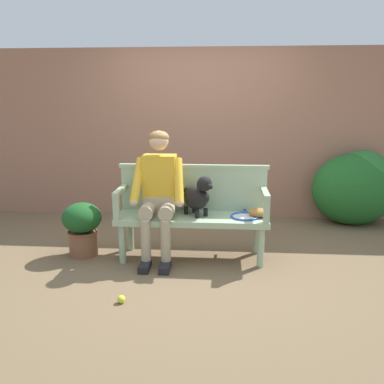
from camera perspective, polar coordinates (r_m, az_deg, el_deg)
name	(u,v)px	position (r m, az deg, el deg)	size (l,w,h in m)	color
ground_plane	(192,258)	(4.38, 0.00, -9.19)	(40.00, 40.00, 0.00)	brown
brick_garden_fence	(201,134)	(5.82, 1.28, 8.15)	(8.00, 0.30, 2.32)	#936651
hedge_bush_far_right	(354,189)	(5.79, 21.81, 0.36)	(1.10, 0.71, 0.96)	#1E5B23
hedge_bush_far_left	(361,187)	(5.86, 22.69, 0.62)	(0.87, 0.72, 1.00)	#286B2D
garden_bench	(192,221)	(4.25, 0.00, -4.13)	(1.56, 0.50, 0.47)	#9EB793
bench_backrest	(193,187)	(4.38, 0.21, 0.70)	(1.60, 0.06, 0.50)	#9EB793
bench_armrest_left_end	(119,197)	(4.21, -10.22, -0.75)	(0.06, 0.50, 0.28)	#9EB793
bench_armrest_right_end	(266,200)	(4.10, 10.30, -1.11)	(0.06, 0.50, 0.28)	#9EB793
person_seated	(159,190)	(4.19, -4.69, 0.29)	(0.56, 0.65, 1.34)	black
dog_on_bench	(198,196)	(4.16, 0.85, -0.50)	(0.37, 0.39, 0.43)	black
tennis_racket	(245,216)	(4.22, 7.39, -3.30)	(0.31, 0.57, 0.03)	blue
baseball_glove	(259,213)	(4.22, 9.38, -2.86)	(0.22, 0.17, 0.09)	#9E6B2D
tennis_ball	(121,299)	(3.53, -9.91, -14.62)	(0.07, 0.07, 0.07)	#CCDB33
potted_plant	(82,225)	(4.51, -15.14, -4.56)	(0.42, 0.42, 0.58)	brown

